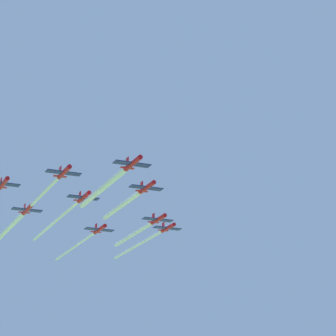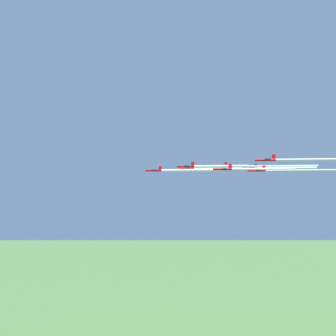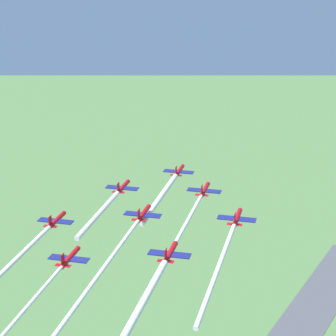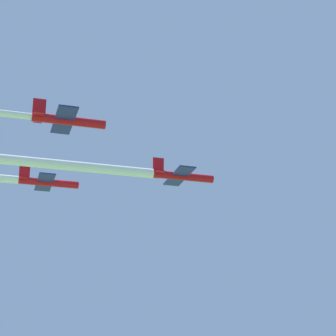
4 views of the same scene
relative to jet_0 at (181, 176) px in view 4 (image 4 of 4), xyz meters
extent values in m
cylinder|color=#B20C14|center=(-0.35, -0.14, -0.05)|extent=(9.04, 4.46, 1.13)
cube|color=navy|center=(0.23, 0.09, -0.05)|extent=(5.48, 8.95, 0.19)
cube|color=#B20C14|center=(3.20, 1.26, 1.37)|extent=(1.59, 0.74, 2.27)
cube|color=#B20C14|center=(3.20, 1.26, -0.05)|extent=(2.27, 3.48, 0.12)
cylinder|color=#B20C14|center=(20.90, -3.46, 0.77)|extent=(9.04, 4.46, 1.13)
cube|color=navy|center=(21.47, -3.23, 0.77)|extent=(5.48, 8.95, 0.19)
cube|color=#B20C14|center=(24.44, -2.06, 2.19)|extent=(1.59, 0.74, 2.27)
cube|color=#B20C14|center=(24.44, -2.06, 0.77)|extent=(2.27, 3.48, 0.12)
cylinder|color=#B20C14|center=(12.88, 16.82, 1.99)|extent=(9.04, 4.46, 1.13)
cube|color=navy|center=(13.46, 17.04, 1.99)|extent=(5.48, 8.95, 0.19)
cube|color=#B20C14|center=(16.43, 18.22, 3.40)|extent=(1.59, 0.74, 2.27)
cube|color=#B20C14|center=(16.43, 18.22, 1.99)|extent=(2.27, 3.48, 0.12)
cylinder|color=white|center=(19.76, 7.81, -0.05)|extent=(32.10, 13.78, 1.39)
camera|label=1|loc=(-171.78, -2.83, -58.39)|focal=85.00mm
camera|label=2|loc=(89.13, -162.38, -19.48)|focal=35.00mm
camera|label=3|loc=(145.00, 99.38, 60.65)|focal=70.00mm
camera|label=4|loc=(-6.63, 91.00, -31.67)|focal=70.00mm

